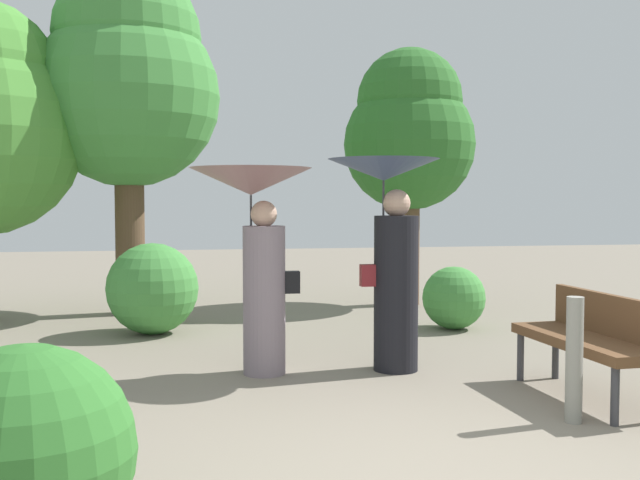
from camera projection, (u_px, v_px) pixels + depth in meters
person_left at (257, 229)px, 6.65m from camera, size 1.10×1.10×1.87m
person_right at (390, 235)px, 6.80m from camera, size 1.03×1.03×1.96m
park_bench at (592, 335)px, 5.85m from camera, size 0.56×1.52×0.83m
tree_near_left at (128, 78)px, 10.13m from camera, size 2.51×2.51×4.82m
tree_near_right at (409, 132)px, 11.10m from camera, size 1.98×1.98×3.85m
bush_path_left at (454, 298)px, 9.04m from camera, size 0.77×0.77×0.77m
bush_path_right at (152, 289)px, 8.70m from camera, size 1.08×1.08×1.08m
bush_far_side at (26, 453)px, 3.22m from camera, size 0.96×0.96×0.96m
path_marker_post at (574, 360)px, 5.23m from camera, size 0.12×0.12×0.90m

